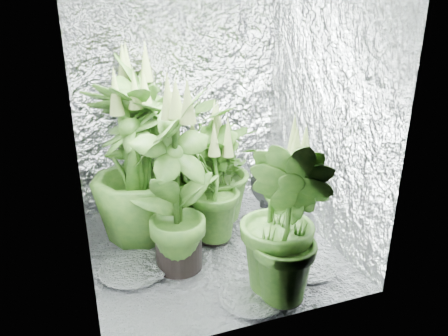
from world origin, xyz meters
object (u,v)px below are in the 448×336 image
at_px(plant_b, 147,140).
at_px(plant_c, 212,186).
at_px(plant_a, 178,163).
at_px(circulation_fan, 266,192).
at_px(plant_g, 285,222).
at_px(plant_d, 136,165).
at_px(plant_f, 176,185).
at_px(plant_e, 210,168).

bearing_deg(plant_b, plant_c, -55.89).
distance_m(plant_a, circulation_fan, 0.80).
bearing_deg(circulation_fan, plant_g, -134.78).
distance_m(plant_d, plant_g, 1.13).
distance_m(plant_c, plant_f, 0.45).
xyz_separation_m(plant_b, plant_c, (0.34, -0.51, -0.22)).
xyz_separation_m(plant_b, circulation_fan, (0.91, -0.19, -0.48)).
xyz_separation_m(plant_c, plant_e, (0.06, 0.23, 0.05)).
distance_m(plant_e, circulation_fan, 0.60).
bearing_deg(plant_c, plant_e, 74.34).
xyz_separation_m(plant_a, plant_e, (0.22, -0.10, -0.03)).
height_order(plant_c, plant_f, plant_f).
bearing_deg(plant_g, circulation_fan, 69.65).
xyz_separation_m(plant_d, plant_f, (0.17, -0.43, 0.01)).
relative_size(plant_f, circulation_fan, 3.75).
bearing_deg(plant_a, plant_g, -73.60).
relative_size(plant_c, plant_e, 0.93).
xyz_separation_m(plant_d, plant_e, (0.55, 0.07, -0.12)).
height_order(plant_b, circulation_fan, plant_b).
bearing_deg(plant_b, plant_e, -34.45).
relative_size(plant_d, plant_e, 1.28).
bearing_deg(plant_g, plant_b, 111.76).
relative_size(plant_e, plant_f, 0.77).
bearing_deg(plant_f, plant_a, 75.09).
bearing_deg(plant_b, plant_f, -88.03).
xyz_separation_m(plant_g, circulation_fan, (0.40, 1.08, -0.35)).
bearing_deg(plant_f, plant_g, -45.53).
height_order(plant_b, plant_g, plant_b).
relative_size(plant_b, circulation_fan, 4.03).
bearing_deg(plant_e, plant_b, 145.55).
relative_size(plant_c, plant_f, 0.72).
xyz_separation_m(plant_a, plant_f, (-0.16, -0.60, 0.10)).
relative_size(plant_a, plant_b, 0.76).
xyz_separation_m(plant_d, circulation_fan, (1.06, 0.16, -0.43)).
height_order(plant_e, plant_f, plant_f).
xyz_separation_m(plant_c, circulation_fan, (0.57, 0.32, -0.26)).
bearing_deg(plant_c, plant_b, 124.11).
bearing_deg(plant_g, plant_a, 106.40).
bearing_deg(plant_g, plant_c, 102.16).
distance_m(plant_g, circulation_fan, 1.20).
bearing_deg(plant_d, plant_e, 7.22).
relative_size(plant_a, circulation_fan, 3.06).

